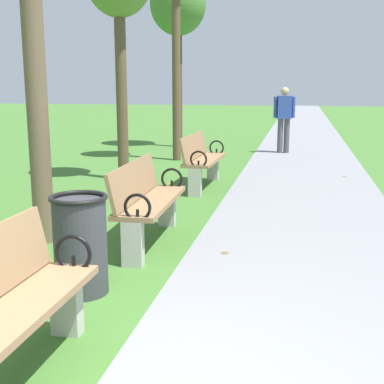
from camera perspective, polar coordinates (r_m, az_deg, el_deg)
name	(u,v)px	position (r m, az deg, el deg)	size (l,w,h in m)	color
paved_walkway	(303,130)	(20.44, 11.98, 6.65)	(2.41, 44.00, 0.02)	gray
park_bench_2	(147,200)	(5.71, -4.93, -0.91)	(0.51, 1.61, 0.90)	#93704C
park_bench_3	(202,159)	(8.81, 1.06, 3.60)	(0.51, 1.61, 0.90)	#93704C
tree_5	(178,7)	(14.72, -1.53, 19.45)	(1.48, 1.48, 4.61)	#4C3D2D
pedestrian_walking	(284,116)	(13.32, 9.98, 8.10)	(0.52, 0.27, 1.62)	#4C4C56
trash_bin	(80,244)	(4.46, -12.04, -5.57)	(0.48, 0.48, 0.84)	#38383D
scattered_leaves	(129,254)	(5.45, -6.91, -6.76)	(4.61, 8.89, 0.02)	#AD6B23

